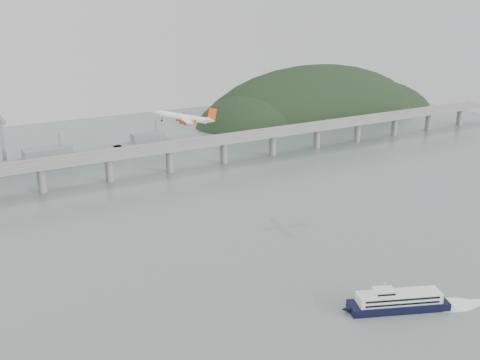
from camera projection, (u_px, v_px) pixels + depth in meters
ground at (296, 277)px, 281.26m from camera, size 900.00×900.00×0.00m
bridge at (144, 154)px, 439.04m from camera, size 800.00×22.00×23.90m
headland at (323, 128)px, 697.54m from camera, size 365.00×155.00×156.00m
ferry at (398, 301)px, 251.01m from camera, size 70.28×35.12×14.00m
airliner at (185, 118)px, 321.50m from camera, size 37.22×34.26×10.91m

